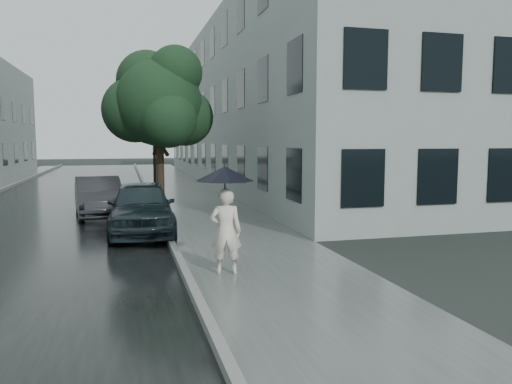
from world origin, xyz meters
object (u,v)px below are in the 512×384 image
object	(u,v)px
car_far	(98,196)
car_near	(142,207)
pedestrian	(226,231)
lamp_post	(150,128)
street_tree	(159,102)

from	to	relation	value
car_far	car_near	bearing A→B (deg)	-77.09
pedestrian	car_far	size ratio (longest dim) A/B	0.41
lamp_post	car_near	world-z (taller)	lamp_post
lamp_post	car_near	bearing A→B (deg)	-113.53
car_near	street_tree	bearing A→B (deg)	79.12
lamp_post	car_far	size ratio (longest dim) A/B	1.32
street_tree	lamp_post	xyz separation A→B (m)	(-0.06, 4.35, -0.79)
pedestrian	street_tree	size ratio (longest dim) A/B	0.29
pedestrian	lamp_post	world-z (taller)	lamp_post
street_tree	car_near	distance (m)	4.61
lamp_post	street_tree	bearing A→B (deg)	-107.59
street_tree	lamp_post	distance (m)	4.42
lamp_post	car_far	bearing A→B (deg)	-134.41
pedestrian	car_near	xyz separation A→B (m)	(-1.42, 4.67, -0.10)
pedestrian	street_tree	xyz separation A→B (m)	(-0.67, 8.00, 3.01)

